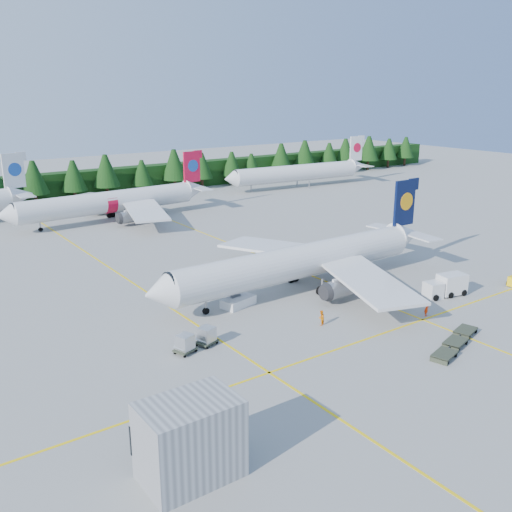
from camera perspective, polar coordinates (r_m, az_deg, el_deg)
ground at (r=61.93m, az=8.49°, el=-5.81°), size 320.00×320.00×0.00m
taxi_stripe_a at (r=70.34m, az=-11.40°, el=-3.20°), size 0.25×120.00×0.01m
taxi_stripe_b at (r=79.96m, az=1.75°, el=-0.47°), size 0.25×120.00×0.01m
taxi_stripe_cross at (r=58.13m, az=12.59°, el=-7.56°), size 80.00×0.25×0.01m
treeline_hedge at (r=130.97m, az=-17.11°, el=6.83°), size 220.00×4.00×6.00m
terminal_building at (r=36.84m, az=-6.63°, el=-17.81°), size 6.00×4.00×5.20m
airliner_navy at (r=67.06m, az=3.83°, el=-0.74°), size 39.86×32.82×11.60m
airliner_red at (r=106.43m, az=-14.84°, el=5.15°), size 39.14×32.13×11.37m
airliner_far_right at (r=138.87m, az=3.71°, el=8.28°), size 39.70×6.89×11.54m
airstairs at (r=63.52m, az=-1.99°, el=-4.31°), size 4.25×5.77×3.49m
service_truck at (r=69.74m, az=18.40°, el=-2.83°), size 5.47×2.87×2.51m
dolly_train at (r=57.13m, az=19.32°, el=-8.05°), size 8.97×4.32×0.15m
uld_pair at (r=53.48m, az=-6.01°, el=-8.25°), size 4.79×2.36×1.49m
crew_a at (r=63.27m, az=16.70°, el=-5.03°), size 0.73×0.62×1.70m
crew_b at (r=58.75m, az=6.54°, el=-6.16°), size 0.95×0.88×1.58m
crew_c at (r=70.27m, az=8.64°, el=-2.33°), size 0.76×0.86×1.73m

